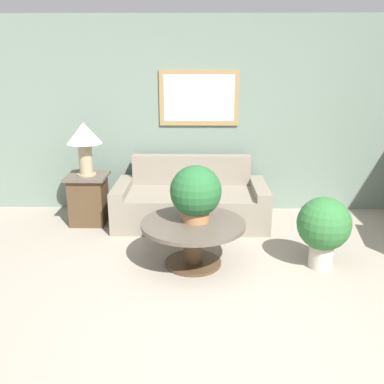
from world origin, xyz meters
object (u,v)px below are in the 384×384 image
Objects in this scene: side_table at (89,198)px; potted_plant_floor at (324,227)px; table_lamp at (84,138)px; couch_main at (191,202)px; coffee_table at (193,234)px; potted_plant_on_table at (196,193)px.

side_table is 2.94m from potted_plant_floor.
side_table is 0.78m from table_lamp.
table_lamp is at bearing -178.28° from couch_main.
side_table is at bearing -178.28° from couch_main.
couch_main is 1.56m from table_lamp.
coffee_table is 1.96m from table_lamp.
potted_plant_floor is (1.28, -0.07, -0.33)m from potted_plant_on_table.
potted_plant_floor is at bearing -3.34° from potted_plant_on_table.
table_lamp is at bearing 0.00° from side_table.
potted_plant_floor is (1.31, -0.04, 0.10)m from coffee_table.
couch_main is 1.32m from side_table.
potted_plant_floor is at bearing -24.34° from table_lamp.
side_table reaches higher than coffee_table.
side_table is (-1.32, -0.04, 0.06)m from couch_main.
side_table is 0.96× the size of table_lamp.
side_table is 1.85m from potted_plant_on_table.
potted_plant_floor reaches higher than coffee_table.
couch_main is 3.03× the size of side_table.
potted_plant_on_table reaches higher than potted_plant_floor.
table_lamp reaches higher than potted_plant_on_table.
side_table is (-1.37, 1.17, -0.01)m from coffee_table.
table_lamp is 0.90× the size of potted_plant_floor.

